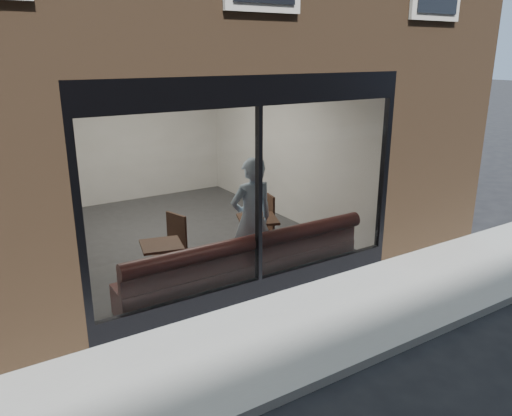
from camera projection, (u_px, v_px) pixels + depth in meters
ground at (354, 367)px, 5.77m from camera, size 120.00×120.00×0.00m
sidewalk_near at (302, 328)px, 6.57m from camera, size 40.00×2.00×0.01m
kerb_near at (357, 364)px, 5.71m from camera, size 40.00×0.10×0.12m
host_building_pier_right at (257, 124)px, 13.66m from camera, size 2.50×12.00×3.20m
host_building_backfill at (89, 121)px, 14.16m from camera, size 5.00×6.00×3.20m
cafe_floor at (178, 236)px, 9.80m from camera, size 6.00×6.00×0.00m
cafe_ceiling at (169, 69)px, 8.85m from camera, size 6.00×6.00×0.00m
cafe_wall_back at (123, 136)px, 11.73m from camera, size 5.00×0.00×5.00m
cafe_wall_left at (31, 174)px, 8.05m from camera, size 0.00×6.00×6.00m
cafe_wall_right at (283, 145)px, 10.60m from camera, size 0.00×6.00×6.00m
storefront_kick at (259, 287)px, 7.38m from camera, size 5.00×0.10×0.30m
storefront_header at (259, 90)px, 6.53m from camera, size 5.00×0.10×0.40m
storefront_mullion at (259, 197)px, 6.96m from camera, size 0.06×0.10×2.50m
storefront_glass at (260, 197)px, 6.94m from camera, size 4.80×0.00×4.80m
banquette at (245, 273)px, 7.68m from camera, size 4.00×0.55×0.45m
person at (252, 220)px, 7.75m from camera, size 0.74×0.50×1.98m
cafe_table_left at (161, 245)px, 7.40m from camera, size 0.71×0.71×0.04m
cafe_table_right at (258, 219)px, 8.55m from camera, size 0.84×0.84×0.04m
cafe_chair_left at (169, 257)px, 8.23m from camera, size 0.57×0.57×0.04m
cafe_chair_right at (260, 231)px, 9.42m from camera, size 0.52×0.52×0.04m
wall_poster at (48, 190)px, 7.12m from camera, size 0.02×0.66×0.87m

